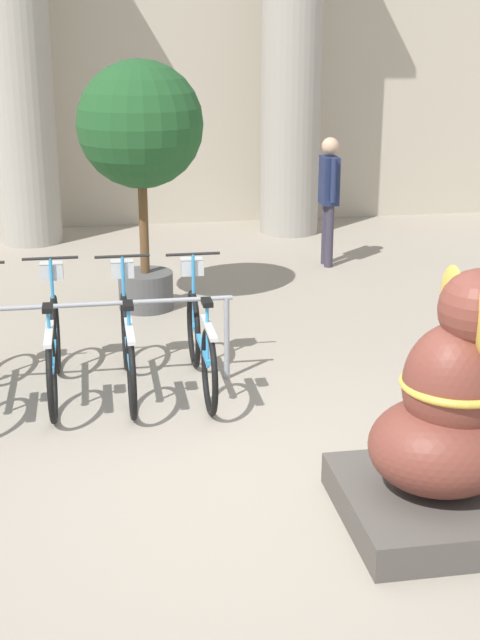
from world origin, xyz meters
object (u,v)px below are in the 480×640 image
at_px(bicycle_2, 128,343).
at_px(person_pedestrian, 329,190).
at_px(bicycle_1, 53,346).
at_px(elephant_statue, 450,427).
at_px(potted_tree, 141,135).
at_px(bicycle_3, 200,340).

distance_m(bicycle_2, person_pedestrian, 4.70).
distance_m(bicycle_1, elephant_statue, 3.53).
xyz_separation_m(elephant_statue, potted_tree, (-1.56, 4.75, 1.25)).
xyz_separation_m(bicycle_1, potted_tree, (0.92, 2.26, 1.47)).
bearing_deg(bicycle_2, elephant_statue, -52.79).
height_order(bicycle_1, elephant_statue, elephant_statue).
height_order(bicycle_2, person_pedestrian, person_pedestrian).
bearing_deg(potted_tree, bicycle_1, -112.21).
relative_size(bicycle_3, person_pedestrian, 1.08).
bearing_deg(bicycle_1, potted_tree, 67.79).
relative_size(person_pedestrian, potted_tree, 0.62).
bearing_deg(elephant_statue, bicycle_1, 134.92).
distance_m(person_pedestrian, potted_tree, 3.00).
bearing_deg(person_pedestrian, elephant_statue, -98.10).
relative_size(elephant_statue, person_pedestrian, 1.16).
bearing_deg(bicycle_3, bicycle_1, 177.29).
bearing_deg(potted_tree, person_pedestrian, 30.93).
distance_m(bicycle_1, potted_tree, 2.85).
xyz_separation_m(bicycle_2, person_pedestrian, (2.75, 3.76, 0.56)).
bearing_deg(bicycle_3, bicycle_2, 177.74).
bearing_deg(elephant_statue, bicycle_3, 117.14).
bearing_deg(bicycle_1, person_pedestrian, 47.87).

